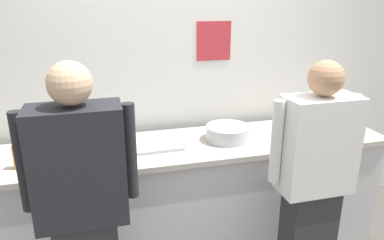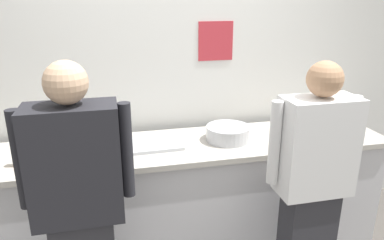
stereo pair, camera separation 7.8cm
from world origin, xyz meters
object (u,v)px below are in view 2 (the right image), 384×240
at_px(plate_stack_front, 62,145).
at_px(squeeze_bottle_primary, 291,128).
at_px(squeeze_bottle_secondary, 17,153).
at_px(ramekin_orange_sauce, 318,133).
at_px(ramekin_red_sauce, 314,122).
at_px(chef_near_left, 80,204).
at_px(mixing_bowl_steel, 228,133).
at_px(sheet_tray, 150,144).
at_px(deli_cup, 101,136).
at_px(chef_center, 313,181).
at_px(squeeze_bottle_spare, 93,137).
at_px(ramekin_green_sauce, 91,153).
at_px(ramekin_yellow_sauce, 284,126).

xyz_separation_m(plate_stack_front, squeeze_bottle_primary, (1.68, -0.17, 0.05)).
xyz_separation_m(squeeze_bottle_secondary, ramekin_orange_sauce, (2.19, 0.03, -0.07)).
bearing_deg(squeeze_bottle_secondary, ramekin_red_sauce, 7.11).
distance_m(chef_near_left, mixing_bowl_steel, 1.25).
bearing_deg(plate_stack_front, squeeze_bottle_secondary, -145.48).
relative_size(squeeze_bottle_primary, squeeze_bottle_secondary, 1.09).
bearing_deg(squeeze_bottle_secondary, squeeze_bottle_primary, 0.15).
height_order(sheet_tray, ramekin_orange_sauce, ramekin_orange_sauce).
height_order(sheet_tray, deli_cup, deli_cup).
bearing_deg(chef_center, squeeze_bottle_spare, 151.66).
bearing_deg(sheet_tray, squeeze_bottle_spare, 171.61).
height_order(squeeze_bottle_primary, deli_cup, squeeze_bottle_primary).
xyz_separation_m(sheet_tray, ramekin_green_sauce, (-0.42, -0.09, 0.01)).
xyz_separation_m(ramekin_orange_sauce, ramekin_green_sauce, (-1.74, 0.02, -0.00)).
height_order(ramekin_orange_sauce, deli_cup, deli_cup).
bearing_deg(sheet_tray, plate_stack_front, 176.56).
height_order(chef_center, ramekin_green_sauce, chef_center).
height_order(sheet_tray, ramekin_red_sauce, ramekin_red_sauce).
height_order(chef_near_left, squeeze_bottle_primary, chef_near_left).
bearing_deg(sheet_tray, squeeze_bottle_secondary, -171.06).
height_order(mixing_bowl_steel, deli_cup, mixing_bowl_steel).
height_order(chef_center, squeeze_bottle_secondary, chef_center).
relative_size(sheet_tray, deli_cup, 5.09).
xyz_separation_m(plate_stack_front, ramekin_green_sauce, (0.20, -0.12, -0.02)).
distance_m(ramekin_red_sauce, ramekin_yellow_sauce, 0.30).
bearing_deg(sheet_tray, ramekin_yellow_sauce, 5.48).
bearing_deg(squeeze_bottle_secondary, plate_stack_front, 34.52).
bearing_deg(ramekin_green_sauce, mixing_bowl_steel, 3.90).
height_order(chef_near_left, chef_center, chef_near_left).
distance_m(sheet_tray, ramekin_green_sauce, 0.43).
bearing_deg(plate_stack_front, ramekin_red_sauce, 3.16).
bearing_deg(ramekin_orange_sauce, squeeze_bottle_secondary, -179.16).
xyz_separation_m(chef_center, squeeze_bottle_spare, (-1.35, 0.73, 0.14)).
distance_m(sheet_tray, ramekin_orange_sauce, 1.32).
bearing_deg(ramekin_orange_sauce, squeeze_bottle_primary, -173.90).
height_order(squeeze_bottle_secondary, ramekin_red_sauce, squeeze_bottle_secondary).
bearing_deg(squeeze_bottle_primary, ramekin_yellow_sauce, 74.35).
height_order(plate_stack_front, squeeze_bottle_secondary, squeeze_bottle_secondary).
height_order(plate_stack_front, deli_cup, plate_stack_front).
distance_m(chef_center, sheet_tray, 1.16).
xyz_separation_m(chef_center, plate_stack_front, (-1.56, 0.71, 0.10)).
relative_size(chef_center, ramekin_orange_sauce, 19.43).
bearing_deg(chef_near_left, deli_cup, 82.39).
relative_size(squeeze_bottle_secondary, ramekin_yellow_sauce, 2.06).
bearing_deg(mixing_bowl_steel, sheet_tray, 178.30).
height_order(chef_center, ramekin_red_sauce, chef_center).
bearing_deg(ramekin_yellow_sauce, squeeze_bottle_primary, -105.65).
bearing_deg(squeeze_bottle_primary, ramekin_orange_sauce, 6.10).
height_order(mixing_bowl_steel, ramekin_green_sauce, mixing_bowl_steel).
distance_m(plate_stack_front, ramekin_orange_sauce, 1.94).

